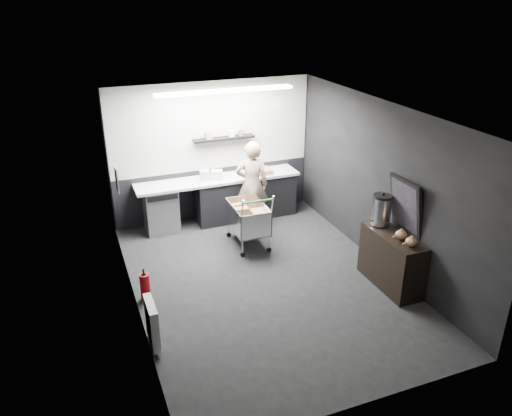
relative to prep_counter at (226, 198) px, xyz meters
name	(u,v)px	position (x,y,z in m)	size (l,w,h in m)	color
floor	(266,281)	(-0.14, -2.42, -0.46)	(5.50, 5.50, 0.00)	black
ceiling	(267,113)	(-0.14, -2.42, 2.24)	(5.50, 5.50, 0.00)	white
wall_back	(213,151)	(-0.14, 0.33, 0.89)	(5.50, 5.50, 0.00)	black
wall_front	(370,304)	(-0.14, -5.17, 0.89)	(5.50, 5.50, 0.00)	black
wall_left	(129,225)	(-2.14, -2.42, 0.89)	(5.50, 5.50, 0.00)	black
wall_right	(381,185)	(1.86, -2.42, 0.89)	(5.50, 5.50, 0.00)	black
kitchen_wall_panel	(212,126)	(-0.14, 0.31, 1.39)	(3.95, 0.02, 1.70)	#B3B3AF
dado_panel	(214,192)	(-0.14, 0.31, 0.04)	(3.95, 0.02, 1.00)	black
floating_shelf	(224,138)	(0.06, 0.20, 1.16)	(1.20, 0.22, 0.04)	black
wall_clock	(280,105)	(1.26, 0.30, 1.69)	(0.20, 0.20, 0.03)	silver
poster	(117,179)	(-2.12, -1.12, 1.09)	(0.02, 0.30, 0.40)	white
poster_red_band	(116,175)	(-2.11, -1.12, 1.16)	(0.01, 0.22, 0.10)	red
radiator	(152,323)	(-2.08, -3.32, -0.11)	(0.10, 0.50, 0.60)	silver
ceiling_strip	(225,91)	(-0.14, -0.57, 2.21)	(2.40, 0.20, 0.04)	white
prep_counter	(226,198)	(0.00, 0.00, 0.00)	(3.20, 0.61, 0.90)	black
person	(252,185)	(0.39, -0.45, 0.40)	(0.62, 0.41, 1.71)	beige
shopping_cart	(248,219)	(0.04, -1.14, 0.05)	(0.59, 0.96, 1.06)	silver
sideboard	(392,253)	(1.64, -3.18, 0.10)	(0.49, 1.16, 1.74)	black
fire_extinguisher	(145,285)	(-1.99, -2.22, -0.22)	(0.15, 0.15, 0.49)	#AA0B13
cardboard_box	(260,171)	(0.71, -0.05, 0.49)	(0.44, 0.33, 0.09)	#8B6D4A
pink_tub	(205,175)	(-0.40, 0.00, 0.54)	(0.20, 0.20, 0.20)	beige
white_container	(217,175)	(-0.18, -0.05, 0.53)	(0.21, 0.16, 0.18)	silver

